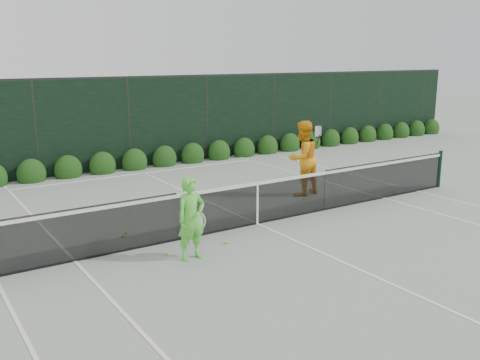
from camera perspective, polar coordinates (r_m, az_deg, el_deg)
ground at (r=12.12m, az=1.84°, el=-4.72°), size 80.00×80.00×0.00m
tennis_net at (r=11.95m, az=1.76°, el=-2.32°), size 12.90×0.10×1.07m
player_woman at (r=9.92m, az=-5.22°, el=-4.12°), size 0.65×0.42×1.56m
player_man at (r=14.52m, az=6.70°, el=2.33°), size 1.08×0.89×2.02m
court_lines at (r=12.11m, az=1.84°, el=-4.70°), size 11.03×23.83×0.01m
windscreen_fence at (r=9.70m, az=11.13°, el=-0.22°), size 32.00×21.07×3.06m
hedge_row at (r=18.20m, az=-11.18°, el=1.86°), size 31.66×0.65×0.94m
tennis_balls at (r=11.83m, az=-3.06°, el=-5.01°), size 5.14×1.77×0.07m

